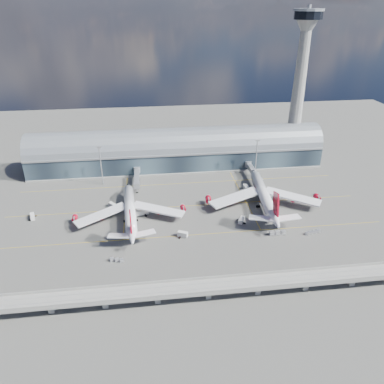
{
  "coord_description": "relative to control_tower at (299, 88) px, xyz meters",
  "views": [
    {
      "loc": [
        -20.61,
        -166.31,
        105.18
      ],
      "look_at": [
        1.79,
        10.0,
        14.0
      ],
      "focal_mm": 35.0,
      "sensor_mm": 36.0,
      "label": 1
    }
  ],
  "objects": [
    {
      "name": "service_truck_1",
      "position": [
        -90.55,
        -94.01,
        -50.19
      ],
      "size": [
        5.43,
        4.18,
        2.86
      ],
      "rotation": [
        0.0,
        0.0,
        1.12
      ],
      "color": "silver",
      "rests_on": "ground"
    },
    {
      "name": "airliner_right",
      "position": [
        -41.16,
        -67.56,
        -45.9
      ],
      "size": [
        66.69,
        69.73,
        22.11
      ],
      "rotation": [
        0.0,
        0.0,
        -0.09
      ],
      "color": "white",
      "rests_on": "ground"
    },
    {
      "name": "service_truck_3",
      "position": [
        -58.22,
        -84.37,
        -50.28
      ],
      "size": [
        4.5,
        5.84,
        2.66
      ],
      "rotation": [
        0.0,
        0.0,
        -0.5
      ],
      "color": "silver",
      "rests_on": "ground"
    },
    {
      "name": "service_truck_0",
      "position": [
        -169.26,
        -66.43,
        -50.35
      ],
      "size": [
        3.56,
        6.34,
        2.5
      ],
      "rotation": [
        0.0,
        0.0,
        0.28
      ],
      "color": "silver",
      "rests_on": "ground"
    },
    {
      "name": "airliner_left",
      "position": [
        -116.67,
        -74.56,
        -46.09
      ],
      "size": [
        60.68,
        63.76,
        19.43
      ],
      "rotation": [
        0.0,
        0.0,
        0.06
      ],
      "color": "white",
      "rests_on": "ground"
    },
    {
      "name": "cargo_train_1",
      "position": [
        -24.85,
        -99.44,
        -50.87
      ],
      "size": [
        8.92,
        3.33,
        1.47
      ],
      "rotation": [
        0.0,
        0.0,
        1.35
      ],
      "color": "gray",
      "rests_on": "ground"
    },
    {
      "name": "floodlight_mast_left",
      "position": [
        -135.0,
        -28.0,
        -38.0
      ],
      "size": [
        3.0,
        0.7,
        25.7
      ],
      "color": "gray",
      "rests_on": "ground"
    },
    {
      "name": "jet_bridge_left",
      "position": [
        -113.29,
        -29.88,
        -46.46
      ],
      "size": [
        4.4,
        28.0,
        7.25
      ],
      "color": "gray",
      "rests_on": "ground"
    },
    {
      "name": "guideway",
      "position": [
        -85.0,
        -138.0,
        -46.34
      ],
      "size": [
        220.0,
        8.5,
        7.2
      ],
      "color": "gray",
      "rests_on": "ground"
    },
    {
      "name": "jet_bridge_right",
      "position": [
        -37.49,
        -31.82,
        -46.46
      ],
      "size": [
        4.4,
        32.0,
        7.25
      ],
      "color": "gray",
      "rests_on": "ground"
    },
    {
      "name": "cargo_train_0",
      "position": [
        -122.19,
        -109.9,
        -50.86
      ],
      "size": [
        6.75,
        3.16,
        1.48
      ],
      "rotation": [
        0.0,
        0.0,
        1.85
      ],
      "color": "gray",
      "rests_on": "ground"
    },
    {
      "name": "service_truck_5",
      "position": [
        -126.98,
        -59.49,
        -50.26
      ],
      "size": [
        5.28,
        5.6,
        2.69
      ],
      "rotation": [
        0.0,
        0.0,
        0.72
      ],
      "color": "silver",
      "rests_on": "ground"
    },
    {
      "name": "taxi_lines",
      "position": [
        -85.0,
        -60.89,
        -51.63
      ],
      "size": [
        200.0,
        80.12,
        0.01
      ],
      "color": "gold",
      "rests_on": "ground"
    },
    {
      "name": "service_truck_4",
      "position": [
        -46.3,
        -47.81,
        -50.04
      ],
      "size": [
        2.77,
        5.48,
        3.16
      ],
      "rotation": [
        0.0,
        0.0,
        0.01
      ],
      "color": "silver",
      "rests_on": "ground"
    },
    {
      "name": "control_tower",
      "position": [
        0.0,
        0.0,
        0.0
      ],
      "size": [
        19.0,
        19.0,
        103.0
      ],
      "color": "gray",
      "rests_on": "ground"
    },
    {
      "name": "service_truck_2",
      "position": [
        -111.3,
        -70.22,
        -50.03
      ],
      "size": [
        8.88,
        4.9,
        3.09
      ],
      "rotation": [
        0.0,
        0.0,
        1.88
      ],
      "color": "silver",
      "rests_on": "ground"
    },
    {
      "name": "cargo_train_2",
      "position": [
        -42.95,
        -98.07,
        -50.62
      ],
      "size": [
        8.69,
        1.86,
        1.94
      ],
      "rotation": [
        0.0,
        0.0,
        1.57
      ],
      "color": "gray",
      "rests_on": "ground"
    },
    {
      "name": "floodlight_mast_right",
      "position": [
        -35.0,
        -28.0,
        -38.0
      ],
      "size": [
        3.0,
        0.7,
        25.7
      ],
      "color": "gray",
      "rests_on": "ground"
    },
    {
      "name": "terminal",
      "position": [
        -85.0,
        -5.01,
        -40.3
      ],
      "size": [
        200.0,
        30.0,
        28.0
      ],
      "color": "#1B252E",
      "rests_on": "ground"
    },
    {
      "name": "ground",
      "position": [
        -85.0,
        -83.0,
        -51.64
      ],
      "size": [
        500.0,
        500.0,
        0.0
      ],
      "primitive_type": "plane",
      "color": "#474744",
      "rests_on": "ground"
    }
  ]
}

